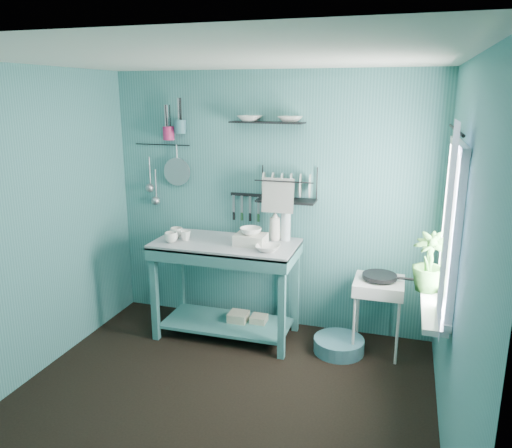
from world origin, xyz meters
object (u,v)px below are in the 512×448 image
(hotplate_stand, at_px, (377,316))
(floor_basin, at_px, (339,345))
(mug_left, at_px, (171,237))
(storage_tin_small, at_px, (259,325))
(wash_tub, at_px, (251,240))
(potted_plant, at_px, (429,262))
(colander, at_px, (177,172))
(work_counter, at_px, (226,289))
(mug_mid, at_px, (185,236))
(utensil_cup_teal, at_px, (180,127))
(mug_right, at_px, (177,233))
(storage_tin_large, at_px, (238,323))
(frying_pan, at_px, (380,276))
(dish_rack, at_px, (287,185))
(soap_bottle, at_px, (275,225))
(utensil_cup_magenta, at_px, (169,133))
(water_bottle, at_px, (286,226))

(hotplate_stand, xyz_separation_m, floor_basin, (-0.31, -0.12, -0.28))
(mug_left, height_order, storage_tin_small, mug_left)
(wash_tub, height_order, potted_plant, potted_plant)
(wash_tub, bearing_deg, floor_basin, -0.56)
(colander, relative_size, floor_basin, 0.61)
(potted_plant, bearing_deg, storage_tin_small, 161.93)
(work_counter, relative_size, mug_mid, 13.31)
(potted_plant, bearing_deg, utensil_cup_teal, 162.49)
(hotplate_stand, xyz_separation_m, potted_plant, (0.37, -0.49, 0.71))
(mug_right, height_order, floor_basin, mug_right)
(mug_right, bearing_deg, work_counter, 0.00)
(mug_left, distance_m, utensil_cup_teal, 1.10)
(mug_mid, height_order, storage_tin_large, mug_mid)
(utensil_cup_teal, bearing_deg, storage_tin_small, -16.55)
(work_counter, relative_size, frying_pan, 4.44)
(hotplate_stand, height_order, dish_rack, dish_rack)
(soap_bottle, xyz_separation_m, storage_tin_small, (-0.12, -0.12, -0.99))
(wash_tub, distance_m, potted_plant, 1.57)
(work_counter, xyz_separation_m, colander, (-0.65, 0.37, 1.05))
(potted_plant, bearing_deg, hotplate_stand, 127.06)
(storage_tin_small, bearing_deg, utensil_cup_magenta, 165.48)
(wash_tub, bearing_deg, utensil_cup_magenta, 159.38)
(utensil_cup_magenta, distance_m, floor_basin, 2.60)
(colander, distance_m, potted_plant, 2.59)
(mug_left, height_order, mug_right, same)
(soap_bottle, bearing_deg, potted_plant, -23.93)
(potted_plant, bearing_deg, mug_mid, 170.99)
(mug_mid, xyz_separation_m, water_bottle, (0.90, 0.28, 0.09))
(mug_right, xyz_separation_m, soap_bottle, (0.92, 0.20, 0.10))
(mug_right, bearing_deg, dish_rack, 16.21)
(soap_bottle, xyz_separation_m, dish_rack, (0.08, 0.09, 0.37))
(mug_mid, relative_size, dish_rack, 0.18)
(colander, distance_m, storage_tin_large, 1.63)
(frying_pan, distance_m, storage_tin_small, 1.27)
(utensil_cup_teal, bearing_deg, utensil_cup_magenta, 180.00)
(mug_left, distance_m, storage_tin_small, 1.21)
(work_counter, distance_m, hotplate_stand, 1.41)
(soap_bottle, relative_size, dish_rack, 0.54)
(mug_left, xyz_separation_m, utensil_cup_magenta, (-0.23, 0.50, 0.91))
(wash_tub, bearing_deg, soap_bottle, 52.31)
(utensil_cup_magenta, xyz_separation_m, utensil_cup_teal, (0.13, 0.00, 0.07))
(mug_mid, relative_size, mug_right, 0.81)
(water_bottle, distance_m, hotplate_stand, 1.16)
(mug_left, distance_m, colander, 0.77)
(mug_left, bearing_deg, utensil_cup_teal, 101.48)
(work_counter, height_order, mug_left, mug_left)
(storage_tin_large, bearing_deg, frying_pan, 1.72)
(utensil_cup_magenta, relative_size, utensil_cup_teal, 1.00)
(soap_bottle, distance_m, floor_basin, 1.25)
(mug_right, bearing_deg, hotplate_stand, 2.68)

